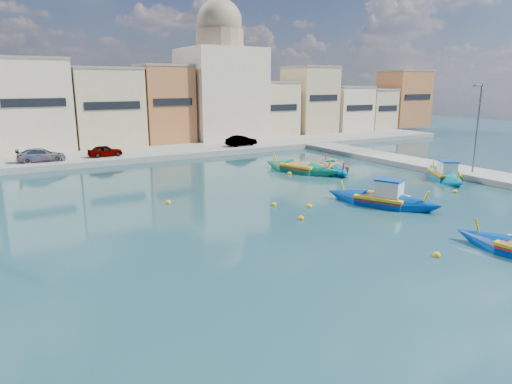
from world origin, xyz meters
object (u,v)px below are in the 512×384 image
object	(u,v)px
church_block	(221,80)
luzzu_green	(301,169)
luzzu_turquoise_cabin	(445,176)
luzzu_cyan_mid	(334,169)
luzzu_blue_cabin	(382,201)
quay_street_lamp	(477,128)

from	to	relation	value
church_block	luzzu_green	distance (m)	25.86
church_block	luzzu_green	xyz separation A→B (m)	(-3.80, -24.26, -8.12)
luzzu_turquoise_cabin	luzzu_cyan_mid	world-z (taller)	luzzu_turquoise_cabin
luzzu_green	church_block	bearing A→B (deg)	81.10
luzzu_cyan_mid	luzzu_green	world-z (taller)	luzzu_green
luzzu_blue_cabin	quay_street_lamp	bearing A→B (deg)	11.25
luzzu_blue_cabin	luzzu_green	distance (m)	12.64
church_block	luzzu_green	bearing A→B (deg)	-98.90
luzzu_blue_cabin	luzzu_green	world-z (taller)	luzzu_blue_cabin
luzzu_turquoise_cabin	luzzu_green	xyz separation A→B (m)	(-8.78, 8.88, -0.03)
luzzu_cyan_mid	quay_street_lamp	bearing A→B (deg)	-45.78
quay_street_lamp	luzzu_turquoise_cabin	xyz separation A→B (m)	(-2.47, 0.86, -4.02)
luzzu_blue_cabin	luzzu_green	xyz separation A→B (m)	(2.26, 12.43, -0.06)
quay_street_lamp	luzzu_turquoise_cabin	world-z (taller)	quay_street_lamp
luzzu_cyan_mid	luzzu_green	distance (m)	3.17
luzzu_turquoise_cabin	luzzu_blue_cabin	distance (m)	11.60
church_block	luzzu_blue_cabin	world-z (taller)	church_block
luzzu_turquoise_cabin	luzzu_blue_cabin	size ratio (longest dim) A/B	0.96
quay_street_lamp	luzzu_green	world-z (taller)	quay_street_lamp
luzzu_turquoise_cabin	quay_street_lamp	bearing A→B (deg)	-19.26
luzzu_turquoise_cabin	luzzu_green	size ratio (longest dim) A/B	0.88
church_block	luzzu_blue_cabin	distance (m)	38.05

